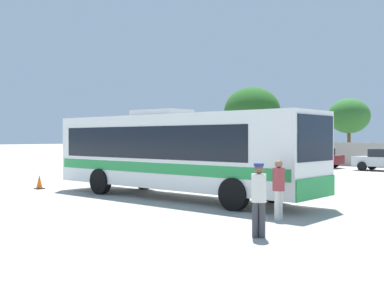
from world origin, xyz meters
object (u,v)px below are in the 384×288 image
object	(u,v)px
vendor_umbrella_near_gate_yellow	(140,149)
roadside_tree_left	(252,111)
attendant_by_bus_door	(279,186)
coach_bus_white_green	(175,150)
roadside_tree_midleft	(349,116)
passenger_waiting_on_apron	(259,195)
parked_car_second_maroon	(315,157)
traffic_cone_on_apron	(39,182)
parked_car_leftmost_black	(248,156)

from	to	relation	value
vendor_umbrella_near_gate_yellow	roadside_tree_left	distance (m)	22.81
attendant_by_bus_door	coach_bus_white_green	bearing A→B (deg)	164.41
roadside_tree_midleft	passenger_waiting_on_apron	bearing A→B (deg)	-68.71
coach_bus_white_green	roadside_tree_left	xyz separation A→B (m)	(-15.72, 27.17, 3.24)
coach_bus_white_green	parked_car_second_maroon	distance (m)	21.10
attendant_by_bus_door	vendor_umbrella_near_gate_yellow	size ratio (longest dim) A/B	0.82
passenger_waiting_on_apron	traffic_cone_on_apron	world-z (taller)	passenger_waiting_on_apron
roadside_tree_left	vendor_umbrella_near_gate_yellow	bearing A→B (deg)	-71.74
coach_bus_white_green	roadside_tree_midleft	size ratio (longest dim) A/B	1.92
passenger_waiting_on_apron	roadside_tree_midleft	bearing A→B (deg)	111.29
passenger_waiting_on_apron	roadside_tree_midleft	xyz separation A→B (m)	(-13.22, 33.91, 3.38)
coach_bus_white_green	vendor_umbrella_near_gate_yellow	world-z (taller)	coach_bus_white_green
roadside_tree_midleft	vendor_umbrella_near_gate_yellow	bearing A→B (deg)	-94.88
passenger_waiting_on_apron	parked_car_leftmost_black	world-z (taller)	passenger_waiting_on_apron
roadside_tree_midleft	traffic_cone_on_apron	bearing A→B (deg)	-90.07
passenger_waiting_on_apron	parked_car_second_maroon	distance (m)	27.07
attendant_by_bus_door	traffic_cone_on_apron	xyz separation A→B (m)	(-12.28, -0.39, -0.64)
coach_bus_white_green	roadside_tree_left	distance (m)	31.56
parked_car_second_maroon	roadside_tree_left	size ratio (longest dim) A/B	0.57
passenger_waiting_on_apron	parked_car_leftmost_black	bearing A→B (deg)	126.36
roadside_tree_left	roadside_tree_midleft	bearing A→B (deg)	16.96
passenger_waiting_on_apron	vendor_umbrella_near_gate_yellow	distance (m)	18.12
coach_bus_white_green	attendant_by_bus_door	distance (m)	5.93
roadside_tree_midleft	traffic_cone_on_apron	world-z (taller)	roadside_tree_midleft
coach_bus_white_green	passenger_waiting_on_apron	size ratio (longest dim) A/B	6.75
traffic_cone_on_apron	roadside_tree_left	bearing A→B (deg)	107.33
traffic_cone_on_apron	passenger_waiting_on_apron	bearing A→B (deg)	-8.54
passenger_waiting_on_apron	roadside_tree_midleft	size ratio (longest dim) A/B	0.28
roadside_tree_left	roadside_tree_midleft	world-z (taller)	roadside_tree_left
parked_car_leftmost_black	traffic_cone_on_apron	bearing A→B (deg)	-79.14
roadside_tree_left	traffic_cone_on_apron	distance (m)	30.89
coach_bus_white_green	parked_car_second_maroon	size ratio (longest dim) A/B	2.72
passenger_waiting_on_apron	traffic_cone_on_apron	xyz separation A→B (m)	(-13.26, 1.99, -0.67)
attendant_by_bus_door	passenger_waiting_on_apron	size ratio (longest dim) A/B	0.98
parked_car_leftmost_black	traffic_cone_on_apron	world-z (taller)	parked_car_leftmost_black
parked_car_second_maroon	roadside_tree_midleft	bearing A→B (deg)	99.44
passenger_waiting_on_apron	parked_car_leftmost_black	size ratio (longest dim) A/B	0.39
roadside_tree_left	roadside_tree_midleft	distance (m)	9.57
traffic_cone_on_apron	roadside_tree_midleft	bearing A→B (deg)	89.93
parked_car_leftmost_black	vendor_umbrella_near_gate_yellow	bearing A→B (deg)	-81.32
coach_bus_white_green	parked_car_second_maroon	world-z (taller)	coach_bus_white_green
roadside_tree_left	coach_bus_white_green	bearing A→B (deg)	-59.94
attendant_by_bus_door	passenger_waiting_on_apron	bearing A→B (deg)	-67.72
parked_car_second_maroon	passenger_waiting_on_apron	bearing A→B (deg)	-64.53
parked_car_leftmost_black	traffic_cone_on_apron	size ratio (longest dim) A/B	6.86
attendant_by_bus_door	parked_car_second_maroon	size ratio (longest dim) A/B	0.39
coach_bus_white_green	vendor_umbrella_near_gate_yellow	size ratio (longest dim) A/B	5.66
coach_bus_white_green	vendor_umbrella_near_gate_yellow	xyz separation A→B (m)	(-8.66, 5.75, -0.15)
parked_car_second_maroon	vendor_umbrella_near_gate_yellow	bearing A→B (deg)	-103.89
roadside_tree_midleft	traffic_cone_on_apron	xyz separation A→B (m)	(-0.04, -31.92, -4.05)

